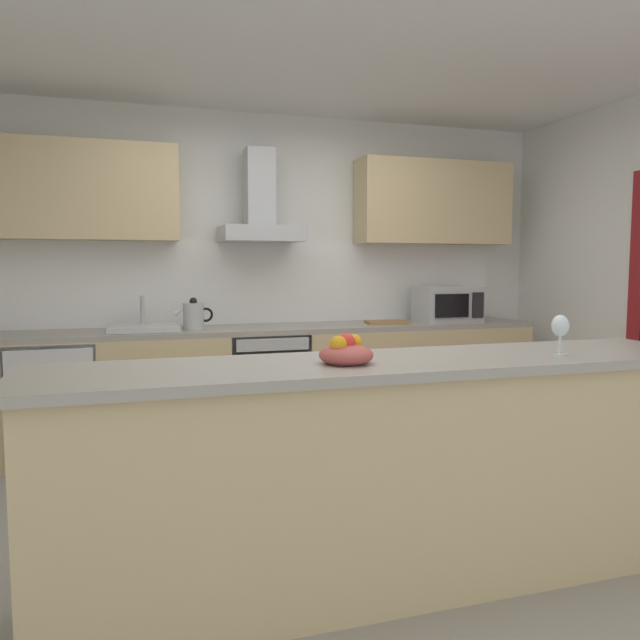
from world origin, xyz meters
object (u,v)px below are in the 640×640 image
refrigerator (56,400)px  kettle (194,316)px  fruit_bowl (346,353)px  chopping_board (387,322)px  range_hood (260,213)px  sink (143,327)px  wine_glass (560,327)px  microwave (447,304)px  oven (265,383)px

refrigerator → kettle: size_ratio=2.94×
fruit_bowl → chopping_board: 2.58m
kettle → range_hood: range_hood is taller
sink → kettle: (0.36, -0.04, 0.08)m
refrigerator → fruit_bowl: bearing=-59.8°
wine_glass → microwave: bearing=72.2°
microwave → chopping_board: bearing=179.6°
oven → range_hood: (-0.00, 0.13, 1.33)m
sink → chopping_board: size_ratio=1.47×
range_hood → chopping_board: range_hood is taller
kettle → microwave: bearing=0.2°
sink → refrigerator: bearing=-178.7°
fruit_bowl → microwave: bearing=52.9°
refrigerator → sink: bearing=1.3°
fruit_bowl → chopping_board: bearing=62.7°
microwave → kettle: (-2.11, -0.01, -0.04)m
kettle → fruit_bowl: kettle is taller
range_hood → fruit_bowl: (-0.16, -2.44, -0.76)m
refrigerator → microwave: 3.14m
oven → microwave: size_ratio=1.60×
oven → range_hood: range_hood is taller
range_hood → microwave: bearing=-5.7°
microwave → kettle: size_ratio=1.73×
wine_glass → chopping_board: wine_glass is taller
refrigerator → fruit_bowl: (1.35, -2.31, 0.60)m
refrigerator → sink: size_ratio=1.70×
kettle → chopping_board: 1.56m
oven → sink: sink is taller
refrigerator → oven: bearing=0.1°
refrigerator → sink: sink is taller
wine_glass → kettle: bearing=120.2°
oven → sink: (-0.90, 0.01, 0.47)m
microwave → range_hood: bearing=174.3°
sink → fruit_bowl: sink is taller
kettle → fruit_bowl: size_ratio=1.31×
kettle → range_hood: 0.97m
sink → fruit_bowl: 2.44m
chopping_board → sink: bearing=179.0°
oven → fruit_bowl: 2.39m
microwave → range_hood: (-1.57, 0.16, 0.74)m
wine_glass → oven: bearing=109.0°
kettle → wine_glass: (1.36, -2.34, 0.10)m
oven → refrigerator: (-1.51, -0.00, -0.03)m
kettle → fruit_bowl: bearing=-80.6°
chopping_board → wine_glass: bearing=-94.9°
fruit_bowl → sink: bearing=107.7°
microwave → kettle: 2.11m
oven → fruit_bowl: size_ratio=3.64×
sink → microwave: bearing=-0.9°
oven → microwave: 1.67m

